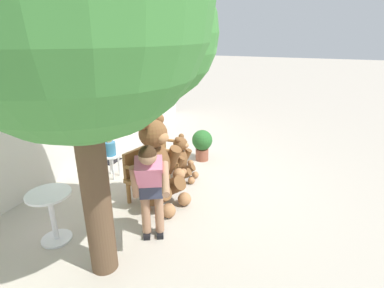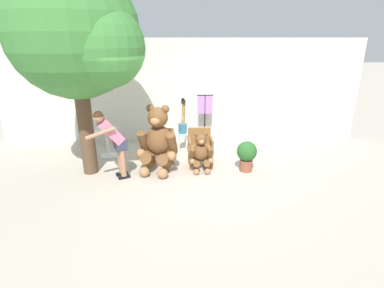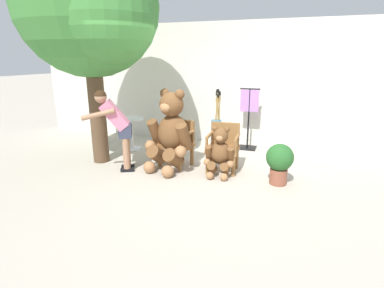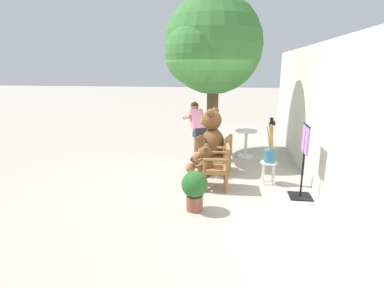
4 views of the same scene
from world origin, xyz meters
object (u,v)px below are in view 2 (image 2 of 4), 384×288
wooden_chair_right (200,146)px  brush_bucket (183,125)px  round_side_table (107,139)px  clothing_display_stand (205,118)px  patio_tree (79,36)px  wooden_chair_left (161,147)px  person_visitor (113,138)px  potted_plant (247,154)px  teddy_bear_large (158,140)px  white_stool (183,137)px  teddy_bear_small (201,152)px

wooden_chair_right → brush_bucket: (-0.39, 1.01, 0.22)m
brush_bucket → round_side_table: (-1.85, -0.39, -0.23)m
wooden_chair_right → clothing_display_stand: bearing=81.9°
wooden_chair_right → patio_tree: patio_tree is taller
wooden_chair_left → person_visitor: (-0.91, -0.63, 0.43)m
wooden_chair_right → patio_tree: size_ratio=0.21×
wooden_chair_left → clothing_display_stand: (1.11, 1.53, 0.26)m
wooden_chair_left → round_side_table: bearing=155.5°
wooden_chair_left → brush_bucket: bearing=63.3°
patio_tree → potted_plant: patio_tree is taller
person_visitor → potted_plant: bearing=5.8°
teddy_bear_large → white_stool: size_ratio=3.21×
teddy_bear_small → clothing_display_stand: clothing_display_stand is taller
teddy_bear_large → patio_tree: 2.52m
person_visitor → clothing_display_stand: 2.97m
potted_plant → wooden_chair_left: bearing=169.8°
teddy_bear_large → person_visitor: bearing=-157.0°
wooden_chair_left → round_side_table: size_ratio=1.19×
round_side_table → wooden_chair_left: bearing=-24.5°
round_side_table → clothing_display_stand: clothing_display_stand is taller
patio_tree → clothing_display_stand: 3.80m
white_stool → potted_plant: 1.94m
teddy_bear_large → round_side_table: (-1.31, 0.87, -0.27)m
wooden_chair_left → teddy_bear_small: teddy_bear_small is taller
teddy_bear_large → potted_plant: size_ratio=2.17×
teddy_bear_small → white_stool: 1.36m
wooden_chair_left → wooden_chair_right: (0.89, 0.00, 0.00)m
brush_bucket → round_side_table: bearing=-168.0°
person_visitor → patio_tree: (-0.51, 0.26, 1.94)m
teddy_bear_small → clothing_display_stand: bearing=83.3°
person_visitor → white_stool: (1.41, 1.64, -0.53)m
round_side_table → wooden_chair_right: bearing=-15.3°
teddy_bear_large → wooden_chair_right: bearing=15.6°
wooden_chair_left → clothing_display_stand: clothing_display_stand is taller
brush_bucket → potted_plant: size_ratio=1.35×
teddy_bear_large → person_visitor: teddy_bear_large is taller
wooden_chair_right → teddy_bear_large: teddy_bear_large is taller
white_stool → round_side_table: size_ratio=0.64×
wooden_chair_right → round_side_table: size_ratio=1.19×
wooden_chair_left → patio_tree: patio_tree is taller
white_stool → wooden_chair_right: bearing=-68.7°
patio_tree → potted_plant: 4.11m
wooden_chair_right → patio_tree: 3.33m
teddy_bear_small → potted_plant: teddy_bear_small is taller
round_side_table → patio_tree: 2.57m
round_side_table → potted_plant: 3.39m
patio_tree → potted_plant: size_ratio=6.09×
person_visitor → brush_bucket: (1.42, 1.64, -0.21)m
round_side_table → potted_plant: bearing=-16.4°
teddy_bear_large → patio_tree: (-1.38, -0.11, 2.10)m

